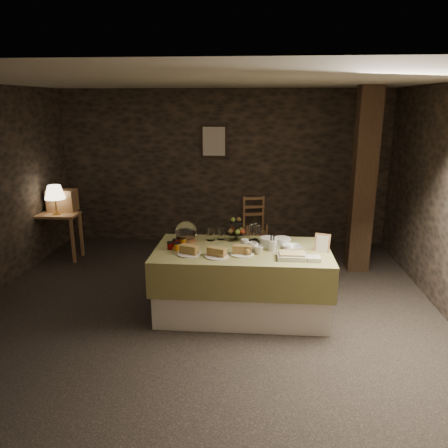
# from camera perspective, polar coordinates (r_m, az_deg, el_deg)

# --- Properties ---
(ground_plane) EXTENTS (5.50, 5.00, 0.01)m
(ground_plane) POSITION_cam_1_polar(r_m,az_deg,el_deg) (5.44, -2.20, -10.30)
(ground_plane) COLOR black
(ground_plane) RESTS_ON ground
(room_shell) EXTENTS (5.52, 5.02, 2.60)m
(room_shell) POSITION_cam_1_polar(r_m,az_deg,el_deg) (4.96, -2.39, 6.16)
(room_shell) COLOR black
(room_shell) RESTS_ON ground
(buffet_table) EXTENTS (1.97, 1.05, 0.78)m
(buffet_table) POSITION_cam_1_polar(r_m,az_deg,el_deg) (5.04, 2.37, -6.87)
(buffet_table) COLOR silver
(buffet_table) RESTS_ON ground_plane
(console_table) EXTENTS (0.68, 0.39, 0.73)m
(console_table) POSITION_cam_1_polar(r_m,az_deg,el_deg) (7.20, -21.08, 0.27)
(console_table) COLOR #9C724C
(console_table) RESTS_ON ground_plane
(table_lamp) EXTENTS (0.30, 0.30, 0.45)m
(table_lamp) POSITION_cam_1_polar(r_m,az_deg,el_deg) (7.04, -21.26, 3.85)
(table_lamp) COLOR #BA8D35
(table_lamp) RESTS_ON console_table
(wine_rack) EXTENTS (0.42, 0.26, 0.34)m
(wine_rack) POSITION_cam_1_polar(r_m,az_deg,el_deg) (7.27, -20.36, 2.91)
(wine_rack) COLOR #9C724C
(wine_rack) RESTS_ON console_table
(chair) EXTENTS (0.46, 0.44, 0.65)m
(chair) POSITION_cam_1_polar(r_m,az_deg,el_deg) (7.46, 4.10, -0.03)
(chair) COLOR #9C724C
(chair) RESTS_ON ground_plane
(timber_column) EXTENTS (0.30, 0.30, 2.60)m
(timber_column) POSITION_cam_1_polar(r_m,az_deg,el_deg) (6.47, 17.73, 5.30)
(timber_column) COLOR black
(timber_column) RESTS_ON ground_plane
(framed_picture) EXTENTS (0.45, 0.04, 0.55)m
(framed_picture) POSITION_cam_1_polar(r_m,az_deg,el_deg) (7.39, -1.32, 10.75)
(framed_picture) COLOR black
(framed_picture) RESTS_ON room_shell
(plate_stack_a) EXTENTS (0.19, 0.19, 0.10)m
(plate_stack_a) POSITION_cam_1_polar(r_m,az_deg,el_deg) (5.05, 5.77, -2.30)
(plate_stack_a) COLOR silver
(plate_stack_a) RESTS_ON buffet_table
(plate_stack_b) EXTENTS (0.20, 0.20, 0.08)m
(plate_stack_b) POSITION_cam_1_polar(r_m,az_deg,el_deg) (5.10, 7.60, -2.27)
(plate_stack_b) COLOR silver
(plate_stack_b) RESTS_ON buffet_table
(cutlery_holder) EXTENTS (0.10, 0.10, 0.12)m
(cutlery_holder) POSITION_cam_1_polar(r_m,az_deg,el_deg) (4.88, 6.32, -2.81)
(cutlery_holder) COLOR silver
(cutlery_holder) RESTS_ON buffet_table
(cup_a) EXTENTS (0.15, 0.15, 0.10)m
(cup_a) POSITION_cam_1_polar(r_m,az_deg,el_deg) (4.86, 3.78, -2.97)
(cup_a) COLOR silver
(cup_a) RESTS_ON buffet_table
(cup_b) EXTENTS (0.12, 0.12, 0.09)m
(cup_b) POSITION_cam_1_polar(r_m,az_deg,el_deg) (4.77, 4.57, -3.40)
(cup_b) COLOR silver
(cup_b) RESTS_ON buffet_table
(mug_c) EXTENTS (0.09, 0.09, 0.09)m
(mug_c) POSITION_cam_1_polar(r_m,az_deg,el_deg) (4.97, 2.73, -2.53)
(mug_c) COLOR silver
(mug_c) RESTS_ON buffet_table
(mug_d) EXTENTS (0.08, 0.08, 0.09)m
(mug_d) POSITION_cam_1_polar(r_m,az_deg,el_deg) (4.82, 8.18, -3.30)
(mug_d) COLOR silver
(mug_d) RESTS_ON buffet_table
(bowl) EXTENTS (0.26, 0.26, 0.05)m
(bowl) POSITION_cam_1_polar(r_m,az_deg,el_deg) (4.94, 8.88, -3.09)
(bowl) COLOR silver
(bowl) RESTS_ON buffet_table
(cake_dome) EXTENTS (0.26, 0.26, 0.26)m
(cake_dome) POSITION_cam_1_polar(r_m,az_deg,el_deg) (5.17, -4.98, -1.22)
(cake_dome) COLOR #9C724C
(cake_dome) RESTS_ON buffet_table
(fruit_stand) EXTENTS (0.22, 0.22, 0.31)m
(fruit_stand) POSITION_cam_1_polar(r_m,az_deg,el_deg) (5.20, 1.63, -0.83)
(fruit_stand) COLOR black
(fruit_stand) RESTS_ON buffet_table
(bread_platter_left) EXTENTS (0.26, 0.26, 0.11)m
(bread_platter_left) POSITION_cam_1_polar(r_m,az_deg,el_deg) (4.75, -4.56, -3.53)
(bread_platter_left) COLOR silver
(bread_platter_left) RESTS_ON buffet_table
(bread_platter_center) EXTENTS (0.26, 0.26, 0.11)m
(bread_platter_center) POSITION_cam_1_polar(r_m,az_deg,el_deg) (4.67, -0.95, -3.83)
(bread_platter_center) COLOR silver
(bread_platter_center) RESTS_ON buffet_table
(bread_platter_right) EXTENTS (0.26, 0.26, 0.11)m
(bread_platter_right) POSITION_cam_1_polar(r_m,az_deg,el_deg) (4.74, 2.37, -3.55)
(bread_platter_right) COLOR silver
(bread_platter_right) RESTS_ON buffet_table
(jam_jars) EXTENTS (0.18, 0.32, 0.07)m
(jam_jars) POSITION_cam_1_polar(r_m,az_deg,el_deg) (5.02, -6.17, -2.56)
(jam_jars) COLOR #620302
(jam_jars) RESTS_ON buffet_table
(tart_dish) EXTENTS (0.30, 0.22, 0.07)m
(tart_dish) POSITION_cam_1_polar(r_m,az_deg,el_deg) (4.67, 8.83, -4.12)
(tart_dish) COLOR silver
(tart_dish) RESTS_ON buffet_table
(square_dish) EXTENTS (0.14, 0.14, 0.04)m
(square_dish) POSITION_cam_1_polar(r_m,az_deg,el_deg) (4.66, 11.64, -4.46)
(square_dish) COLOR silver
(square_dish) RESTS_ON buffet_table
(menu_frame) EXTENTS (0.18, 0.12, 0.22)m
(menu_frame) POSITION_cam_1_polar(r_m,az_deg,el_deg) (4.95, 12.70, -2.50)
(menu_frame) COLOR #9C724C
(menu_frame) RESTS_ON buffet_table
(storage_jar_a) EXTENTS (0.10, 0.10, 0.16)m
(storage_jar_a) POSITION_cam_1_polar(r_m,az_deg,el_deg) (5.22, -1.76, -1.28)
(storage_jar_a) COLOR white
(storage_jar_a) RESTS_ON buffet_table
(storage_jar_b) EXTENTS (0.09, 0.09, 0.14)m
(storage_jar_b) POSITION_cam_1_polar(r_m,az_deg,el_deg) (5.25, -0.41, -1.26)
(storage_jar_b) COLOR white
(storage_jar_b) RESTS_ON buffet_table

